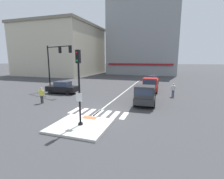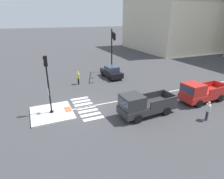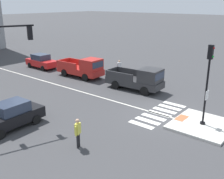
{
  "view_description": "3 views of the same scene",
  "coord_description": "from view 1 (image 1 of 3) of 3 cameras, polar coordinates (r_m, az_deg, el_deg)",
  "views": [
    {
      "loc": [
        5.38,
        -12.11,
        4.58
      ],
      "look_at": [
        -0.02,
        4.35,
        1.37
      ],
      "focal_mm": 26.54,
      "sensor_mm": 36.0,
      "label": 1
    },
    {
      "loc": [
        15.85,
        -3.81,
        8.02
      ],
      "look_at": [
        -0.31,
        3.34,
        1.27
      ],
      "focal_mm": 30.57,
      "sensor_mm": 36.0,
      "label": 2
    },
    {
      "loc": [
        -15.6,
        -7.99,
        7.52
      ],
      "look_at": [
        -1.07,
        3.92,
        1.35
      ],
      "focal_mm": 43.11,
      "sensor_mm": 36.0,
      "label": 3
    }
  ],
  "objects": [
    {
      "name": "traffic_light_mast",
      "position": [
        24.32,
        -18.98,
        9.72
      ],
      "size": [
        5.1,
        2.0,
        6.41
      ],
      "color": "black",
      "rests_on": "ground"
    },
    {
      "name": "pickup_truck_charcoal_eastbound_mid",
      "position": [
        17.16,
        11.33,
        -1.81
      ],
      "size": [
        2.26,
        5.2,
        2.08
      ],
      "color": "#2D2D30",
      "rests_on": "ground"
    },
    {
      "name": "lane_centre_line",
      "position": [
        23.23,
        4.2,
        -0.88
      ],
      "size": [
        0.14,
        28.0,
        0.01
      ],
      "primitive_type": "cube",
      "color": "silver",
      "rests_on": "ground"
    },
    {
      "name": "car_black_cross_left",
      "position": [
        23.13,
        -16.74,
        0.68
      ],
      "size": [
        4.17,
        1.99,
        1.64
      ],
      "color": "black",
      "rests_on": "ground"
    },
    {
      "name": "crosswalk_stripe_a",
      "position": [
        15.44,
        -12.71,
        -6.99
      ],
      "size": [
        0.44,
        1.8,
        0.01
      ],
      "primitive_type": "cube",
      "color": "silver",
      "rests_on": "ground"
    },
    {
      "name": "crosswalk_stripe_g",
      "position": [
        13.75,
        4.21,
        -8.96
      ],
      "size": [
        0.44,
        1.8,
        0.01
      ],
      "primitive_type": "cube",
      "color": "silver",
      "rests_on": "ground"
    },
    {
      "name": "pedestrian_at_curb_left",
      "position": [
        18.67,
        -23.09,
        -1.46
      ],
      "size": [
        0.52,
        0.33,
        1.67
      ],
      "color": "black",
      "rests_on": "ground"
    },
    {
      "name": "pickup_truck_red_eastbound_far",
      "position": [
        23.82,
        13.07,
        1.53
      ],
      "size": [
        2.19,
        5.16,
        2.08
      ],
      "color": "red",
      "rests_on": "ground"
    },
    {
      "name": "crosswalk_stripe_f",
      "position": [
        13.94,
        1.12,
        -8.65
      ],
      "size": [
        0.44,
        1.8,
        0.01
      ],
      "primitive_type": "cube",
      "color": "silver",
      "rests_on": "ground"
    },
    {
      "name": "crosswalk_stripe_c",
      "position": [
        14.74,
        -7.54,
        -7.66
      ],
      "size": [
        0.44,
        1.8,
        0.01
      ],
      "primitive_type": "cube",
      "color": "silver",
      "rests_on": "ground"
    },
    {
      "name": "crosswalk_stripe_b",
      "position": [
        15.08,
        -10.19,
        -7.33
      ],
      "size": [
        0.44,
        1.8,
        0.01
      ],
      "primitive_type": "cube",
      "color": "silver",
      "rests_on": "ground"
    },
    {
      "name": "car_red_eastbound_distant",
      "position": [
        30.56,
        13.91,
        3.11
      ],
      "size": [
        1.86,
        4.11,
        1.64
      ],
      "color": "red",
      "rests_on": "ground"
    },
    {
      "name": "building_corner_right",
      "position": [
        55.98,
        11.05,
        16.87
      ],
      "size": [
        20.54,
        17.77,
        21.91
      ],
      "color": "gray",
      "rests_on": "ground"
    },
    {
      "name": "signal_pole",
      "position": [
        11.0,
        -11.32,
        2.85
      ],
      "size": [
        0.44,
        0.38,
        4.99
      ],
      "color": "black",
      "rests_on": "traffic_island"
    },
    {
      "name": "crosswalk_stripe_e",
      "position": [
        14.17,
        -1.88,
        -8.33
      ],
      "size": [
        0.44,
        1.8,
        0.01
      ],
      "primitive_type": "cube",
      "color": "silver",
      "rests_on": "ground"
    },
    {
      "name": "building_corner_left",
      "position": [
        53.99,
        -16.77,
        12.87
      ],
      "size": [
        20.64,
        21.19,
        14.4
      ],
      "color": "beige",
      "rests_on": "ground"
    },
    {
      "name": "pedestrian_waiting_far_side",
      "position": [
        21.41,
        20.34,
        0.17
      ],
      "size": [
        0.52,
        0.33,
        1.67
      ],
      "color": "#2D334C",
      "rests_on": "ground"
    },
    {
      "name": "traffic_island",
      "position": [
        11.81,
        -10.76,
        -12.11
      ],
      "size": [
        3.79,
        3.53,
        0.15
      ],
      "primitive_type": "cube",
      "color": "beige",
      "rests_on": "ground"
    },
    {
      "name": "ground_plane",
      "position": [
        14.02,
        -5.55,
        -8.61
      ],
      "size": [
        300.0,
        300.0,
        0.0
      ],
      "primitive_type": "plane",
      "color": "#3D3D3F"
    },
    {
      "name": "tactile_pad_front",
      "position": [
        12.94,
        -7.71,
        -9.57
      ],
      "size": [
        1.1,
        0.6,
        0.01
      ],
      "primitive_type": "cube",
      "color": "#DB5B38",
      "rests_on": "traffic_island"
    },
    {
      "name": "crosswalk_stripe_d",
      "position": [
        14.44,
        -4.77,
        -8.0
      ],
      "size": [
        0.44,
        1.8,
        0.01
      ],
      "primitive_type": "cube",
      "color": "silver",
      "rests_on": "ground"
    }
  ]
}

